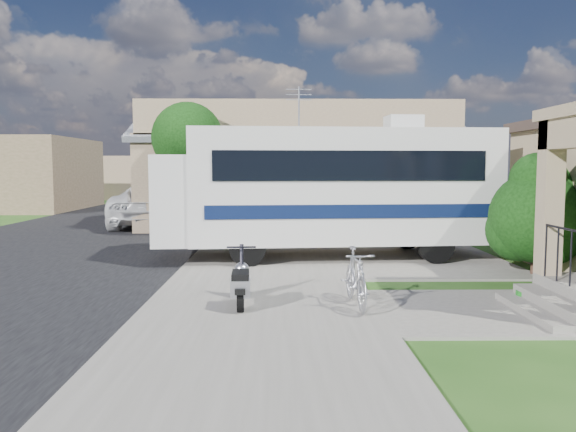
{
  "coord_description": "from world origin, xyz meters",
  "views": [
    {
      "loc": [
        -0.66,
        -10.05,
        2.4
      ],
      "look_at": [
        -0.5,
        2.5,
        1.3
      ],
      "focal_mm": 35.0,
      "sensor_mm": 36.0,
      "label": 1
    }
  ],
  "objects_px": {
    "scooter": "(241,284)",
    "van": "(165,197)",
    "shrub": "(538,213)",
    "pickup_truck": "(154,204)",
    "garden_hose": "(529,299)",
    "motorhome": "(328,187)",
    "bicycle": "(356,281)"
  },
  "relations": [
    {
      "from": "scooter",
      "to": "van",
      "type": "height_order",
      "value": "van"
    },
    {
      "from": "shrub",
      "to": "scooter",
      "type": "height_order",
      "value": "shrub"
    },
    {
      "from": "pickup_truck",
      "to": "garden_hose",
      "type": "xyz_separation_m",
      "value": [
        9.58,
        -13.51,
        -0.77
      ]
    },
    {
      "from": "scooter",
      "to": "van",
      "type": "relative_size",
      "value": 0.26
    },
    {
      "from": "motorhome",
      "to": "bicycle",
      "type": "distance_m",
      "value": 5.5
    },
    {
      "from": "garden_hose",
      "to": "pickup_truck",
      "type": "bearing_deg",
      "value": 125.34
    },
    {
      "from": "scooter",
      "to": "garden_hose",
      "type": "xyz_separation_m",
      "value": [
        5.02,
        0.28,
        -0.34
      ]
    },
    {
      "from": "motorhome",
      "to": "bicycle",
      "type": "bearing_deg",
      "value": -94.21
    },
    {
      "from": "shrub",
      "to": "pickup_truck",
      "type": "distance_m",
      "value": 15.4
    },
    {
      "from": "shrub",
      "to": "van",
      "type": "distance_m",
      "value": 20.94
    },
    {
      "from": "scooter",
      "to": "garden_hose",
      "type": "bearing_deg",
      "value": 0.5
    },
    {
      "from": "bicycle",
      "to": "garden_hose",
      "type": "relative_size",
      "value": 3.64
    },
    {
      "from": "pickup_truck",
      "to": "shrub",
      "type": "bearing_deg",
      "value": 129.51
    },
    {
      "from": "scooter",
      "to": "pickup_truck",
      "type": "relative_size",
      "value": 0.23
    },
    {
      "from": "pickup_truck",
      "to": "scooter",
      "type": "bearing_deg",
      "value": 102.79
    },
    {
      "from": "pickup_truck",
      "to": "van",
      "type": "xyz_separation_m",
      "value": [
        -0.85,
        6.44,
        -0.05
      ]
    },
    {
      "from": "shrub",
      "to": "garden_hose",
      "type": "relative_size",
      "value": 6.03
    },
    {
      "from": "motorhome",
      "to": "garden_hose",
      "type": "distance_m",
      "value": 6.13
    },
    {
      "from": "bicycle",
      "to": "pickup_truck",
      "type": "relative_size",
      "value": 0.26
    },
    {
      "from": "bicycle",
      "to": "scooter",
      "type": "bearing_deg",
      "value": 173.92
    },
    {
      "from": "shrub",
      "to": "scooter",
      "type": "bearing_deg",
      "value": -155.38
    },
    {
      "from": "shrub",
      "to": "pickup_truck",
      "type": "relative_size",
      "value": 0.44
    },
    {
      "from": "pickup_truck",
      "to": "garden_hose",
      "type": "distance_m",
      "value": 16.57
    },
    {
      "from": "motorhome",
      "to": "garden_hose",
      "type": "bearing_deg",
      "value": -62.37
    },
    {
      "from": "pickup_truck",
      "to": "garden_hose",
      "type": "bearing_deg",
      "value": 119.85
    },
    {
      "from": "scooter",
      "to": "van",
      "type": "xyz_separation_m",
      "value": [
        -5.4,
        20.23,
        0.38
      ]
    },
    {
      "from": "shrub",
      "to": "garden_hose",
      "type": "xyz_separation_m",
      "value": [
        -1.31,
        -2.62,
        -1.29
      ]
    },
    {
      "from": "shrub",
      "to": "van",
      "type": "height_order",
      "value": "shrub"
    },
    {
      "from": "bicycle",
      "to": "garden_hose",
      "type": "xyz_separation_m",
      "value": [
        3.09,
        0.36,
        -0.39
      ]
    },
    {
      "from": "bicycle",
      "to": "pickup_truck",
      "type": "distance_m",
      "value": 15.31
    },
    {
      "from": "shrub",
      "to": "bicycle",
      "type": "relative_size",
      "value": 1.65
    },
    {
      "from": "shrub",
      "to": "scooter",
      "type": "distance_m",
      "value": 7.03
    }
  ]
}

